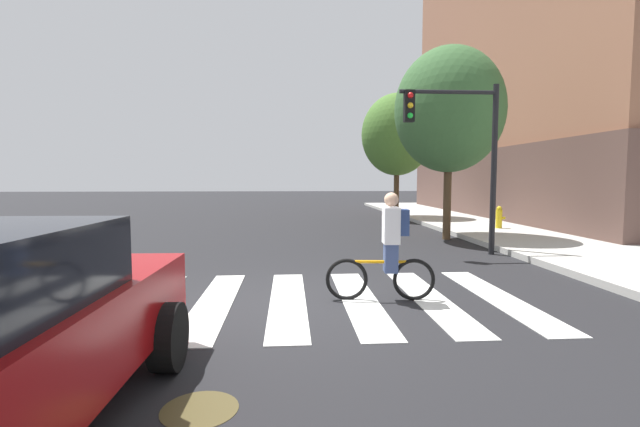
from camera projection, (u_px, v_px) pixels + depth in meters
name	position (u px, v px, depth m)	size (l,w,h in m)	color
ground_plane	(283.00, 301.00, 6.94)	(120.00, 120.00, 0.00)	black
crosswalk_stripes	(252.00, 302.00, 6.90)	(8.39, 3.76, 0.01)	silver
manhole_cover	(200.00, 409.00, 3.69)	(0.64, 0.64, 0.01)	#473D1E
cyclist	(389.00, 247.00, 6.94)	(1.71, 0.38, 1.69)	black
traffic_light_near	(462.00, 139.00, 10.96)	(2.47, 0.28, 4.20)	black
fire_hydrant	(499.00, 217.00, 15.79)	(0.33, 0.22, 0.78)	gold
street_tree_near	(449.00, 110.00, 13.69)	(3.33, 3.33, 5.92)	#4C3823
street_tree_mid	(397.00, 135.00, 20.43)	(3.24, 3.24, 5.77)	#4C3823
corner_building	(624.00, 76.00, 21.27)	(14.35, 19.13, 13.67)	brown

